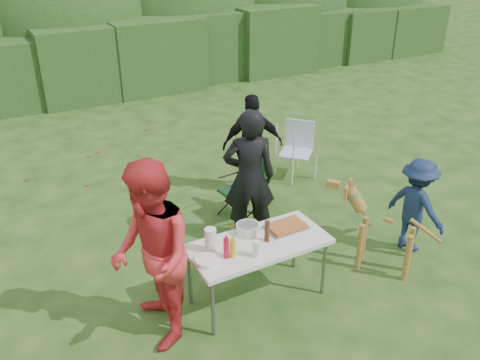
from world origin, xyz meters
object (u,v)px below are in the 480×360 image
person_red_jacket (152,257)px  ketchup_bottle (226,248)px  person_black_puffy (253,145)px  mustard_bottle (233,248)px  lawn_chair (296,151)px  beer_bottle (267,231)px  person_cook (249,178)px  camping_chair (242,189)px  folding_table (258,247)px  dog (387,233)px  child (416,206)px  paper_towel_roll (211,240)px

person_red_jacket → ketchup_bottle: bearing=91.9°
person_black_puffy → mustard_bottle: size_ratio=7.75×
lawn_chair → beer_bottle: bearing=5.9°
person_cook → camping_chair: bearing=-88.5°
person_black_puffy → camping_chair: size_ratio=1.67×
camping_chair → person_red_jacket: bearing=35.4°
person_cook → person_red_jacket: (-1.67, -1.08, 0.05)m
lawn_chair → ketchup_bottle: 3.53m
folding_table → lawn_chair: lawn_chair is taller
person_cook → person_black_puffy: person_cook is taller
camping_chair → ketchup_bottle: size_ratio=4.21×
dog → ketchup_bottle: size_ratio=4.96×
folding_table → ketchup_bottle: bearing=-169.5°
folding_table → ketchup_bottle: size_ratio=6.82×
dog → ketchup_bottle: bearing=48.1°
person_red_jacket → mustard_bottle: 0.82m
child → beer_bottle: size_ratio=5.15×
dog → child: bearing=-110.6°
camping_chair → dog: bearing=110.2°
folding_table → person_black_puffy: person_black_puffy is taller
person_cook → lawn_chair: (1.61, 1.26, -0.45)m
person_black_puffy → ketchup_bottle: (-1.65, -2.32, 0.08)m
camping_chair → paper_towel_roll: bearing=46.0°
folding_table → person_red_jacket: bearing=179.9°
beer_bottle → paper_towel_roll: 0.61m
person_red_jacket → ketchup_bottle: size_ratio=8.68×
person_black_puffy → dog: size_ratio=1.42×
dog → camping_chair: dog is taller
person_black_puffy → paper_towel_roll: person_black_puffy is taller
dog → lawn_chair: 2.67m
person_black_puffy → person_red_jacket: bearing=62.8°
lawn_chair → person_black_puffy: bearing=-36.9°
child → mustard_bottle: child is taller
paper_towel_roll → camping_chair: bearing=51.3°
person_cook → paper_towel_roll: bearing=65.5°
person_red_jacket → paper_towel_roll: person_red_jacket is taller
person_red_jacket → lawn_chair: (3.28, 2.34, -0.50)m
child → beer_bottle: (-2.12, 0.07, 0.24)m
lawn_chair → paper_towel_roll: 3.47m
child → camping_chair: (-1.52, 1.69, -0.16)m
dog → ketchup_bottle: 2.04m
person_red_jacket → camping_chair: (1.86, 1.60, -0.49)m
camping_chair → beer_bottle: (-0.60, -1.62, 0.40)m
person_red_jacket → camping_chair: 2.50m
person_cook → ketchup_bottle: bearing=72.9°
paper_towel_roll → beer_bottle: bearing=-11.7°
folding_table → mustard_bottle: size_ratio=7.50×
person_cook → child: size_ratio=1.46×
camping_chair → person_black_puffy: bearing=-135.3°
dog → paper_towel_roll: dog is taller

